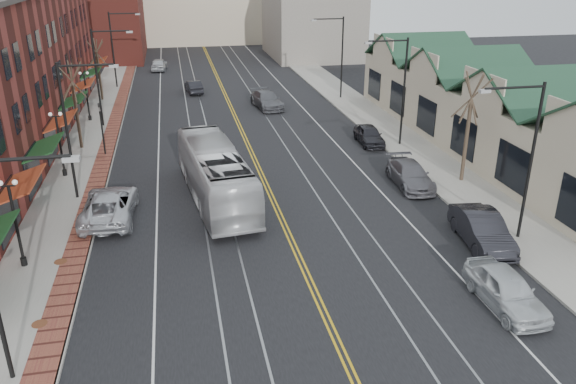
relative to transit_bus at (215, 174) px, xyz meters
name	(u,v)px	position (x,y,z in m)	size (l,w,h in m)	color
ground	(335,338)	(3.29, -14.30, -1.65)	(160.00, 160.00, 0.00)	black
sidewalk_left	(78,175)	(-8.71, 5.70, -1.58)	(4.00, 120.00, 0.15)	gray
sidewalk_right	(416,152)	(15.29, 5.70, -1.58)	(4.00, 120.00, 0.15)	gray
building_right	(494,119)	(21.29, 5.70, 0.65)	(8.00, 36.00, 4.60)	#C1AE94
backdrop_left	(90,7)	(-12.71, 55.70, 5.35)	(14.00, 18.00, 14.00)	maroon
backdrop_mid	(199,14)	(3.29, 70.70, 2.85)	(22.00, 14.00, 9.00)	#C1AE94
backdrop_right	(312,17)	(18.29, 50.70, 3.85)	(12.00, 16.00, 11.00)	slate
streetlight_l_1	(73,118)	(-7.76, 1.70, 3.38)	(3.33, 0.25, 8.00)	black
streetlight_l_2	(101,68)	(-7.76, 17.70, 3.38)	(3.33, 0.25, 8.00)	black
streetlight_l_3	(116,42)	(-7.76, 33.70, 3.38)	(3.33, 0.25, 8.00)	black
streetlight_r_0	(525,147)	(14.34, -8.30, 3.38)	(3.33, 0.25, 8.00)	black
streetlight_r_1	(399,81)	(14.34, 7.70, 3.38)	(3.33, 0.25, 8.00)	black
streetlight_r_2	(338,49)	(14.34, 23.70, 3.38)	(3.33, 0.25, 8.00)	black
lamppost_l_1	(16,226)	(-9.51, -6.30, 0.55)	(0.84, 0.28, 4.27)	black
lamppost_l_2	(60,146)	(-9.51, 5.70, 0.55)	(0.84, 0.28, 4.27)	black
lamppost_l_3	(87,97)	(-9.51, 19.70, 0.55)	(0.84, 0.28, 4.27)	black
tree_left_near	(75,104)	(-9.21, 11.70, 1.86)	(1.78, 1.37, 6.48)	#382B21
tree_left_far	(99,68)	(-9.21, 27.70, 1.63)	(1.66, 1.28, 6.02)	#382B21
tree_right_mid	(468,126)	(15.79, -0.30, 2.10)	(1.90, 1.46, 6.93)	#382B21
manhole_mid	(40,324)	(-7.91, -11.30, -1.49)	(0.60, 0.60, 0.02)	#592D19
manhole_far	(61,262)	(-7.91, -6.30, -1.49)	(0.60, 0.60, 0.02)	#592D19
traffic_signal	(102,125)	(-7.31, 9.70, 0.70)	(0.18, 0.15, 3.80)	black
transit_bus	(215,174)	(0.00, 0.00, 0.00)	(2.77, 11.85, 3.30)	silver
parked_suv	(109,205)	(-6.01, -1.50, -0.83)	(2.74, 5.94, 1.65)	silver
parked_car_a	(506,289)	(10.79, -13.60, -0.87)	(1.84, 4.58, 1.56)	silver
parked_car_b	(482,229)	(12.59, -8.43, -0.81)	(1.77, 5.08, 1.67)	black
parked_car_c	(410,175)	(12.24, -0.21, -0.92)	(2.05, 5.05, 1.47)	#5E5D64
parked_car_d	(369,135)	(12.59, 8.60, -0.93)	(1.70, 4.22, 1.44)	black
distant_car_left	(194,87)	(0.08, 29.46, -0.98)	(1.41, 4.04, 1.33)	black
distant_car_right	(267,100)	(6.69, 21.46, -0.86)	(2.20, 5.42, 1.57)	#595A5F
distant_car_far	(159,64)	(-3.64, 43.55, -0.88)	(1.82, 4.54, 1.55)	#B1B4B9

